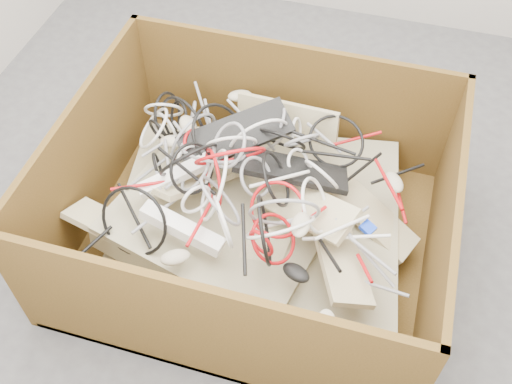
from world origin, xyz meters
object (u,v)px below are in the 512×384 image
(cardboard_box, at_px, (249,222))
(power_strip_right, at_px, (182,228))
(vga_plug, at_px, (368,228))
(power_strip_left, at_px, (175,175))

(cardboard_box, xyz_separation_m, power_strip_right, (-0.16, -0.23, 0.20))
(cardboard_box, distance_m, vga_plug, 0.49)
(power_strip_right, height_order, vga_plug, power_strip_right)
(power_strip_left, relative_size, vga_plug, 6.04)
(cardboard_box, bearing_deg, power_strip_left, -170.20)
(power_strip_left, bearing_deg, vga_plug, -38.29)
(power_strip_right, xyz_separation_m, vga_plug, (0.59, 0.16, 0.02))
(cardboard_box, height_order, power_strip_left, cardboard_box)
(cardboard_box, height_order, vga_plug, cardboard_box)
(power_strip_left, xyz_separation_m, vga_plug, (0.68, -0.03, -0.01))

